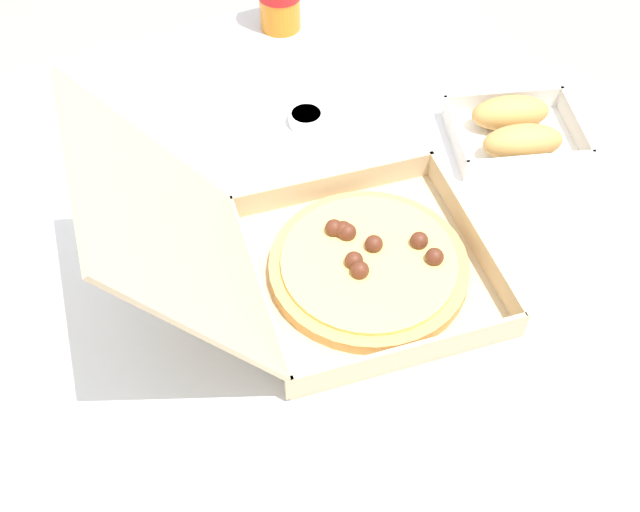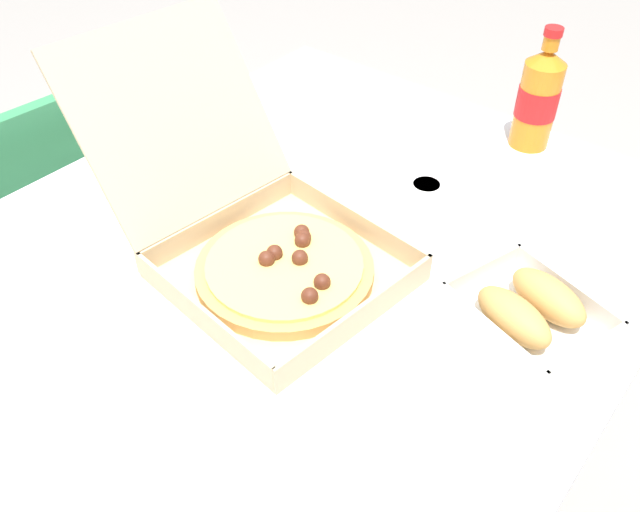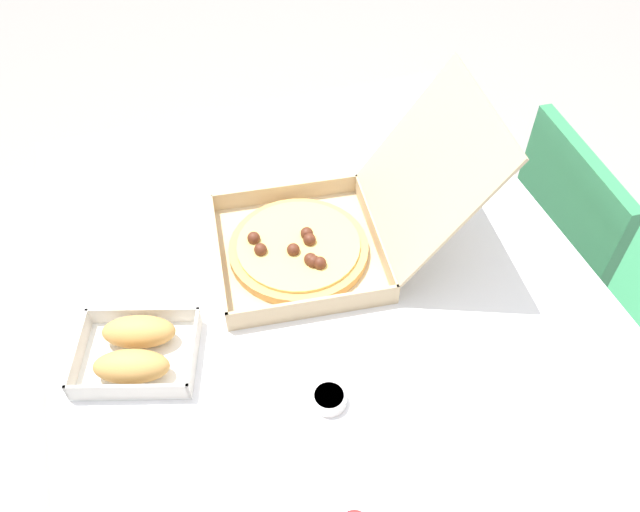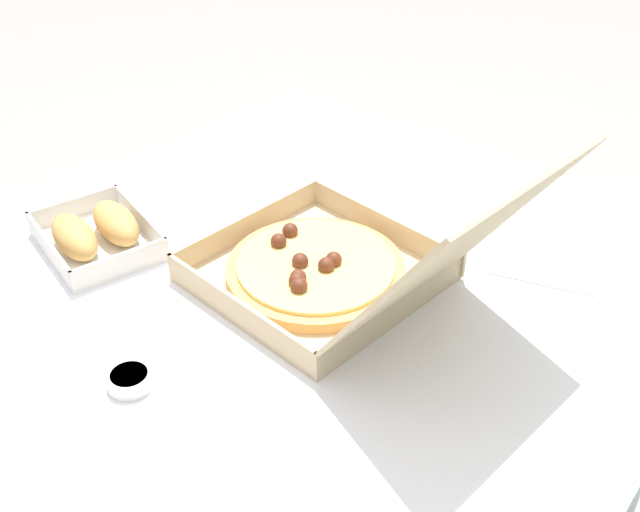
% 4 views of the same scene
% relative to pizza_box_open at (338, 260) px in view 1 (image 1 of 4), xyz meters
% --- Properties ---
extents(ground_plane, '(10.00, 10.00, 0.00)m').
position_rel_pizza_box_open_xyz_m(ground_plane, '(0.07, -0.02, -0.80)').
color(ground_plane, gray).
extents(dining_table, '(1.14, 0.96, 0.76)m').
position_rel_pizza_box_open_xyz_m(dining_table, '(0.07, -0.02, -0.13)').
color(dining_table, white).
rests_on(dining_table, ground_plane).
extents(pizza_box_open, '(0.35, 0.50, 0.30)m').
position_rel_pizza_box_open_xyz_m(pizza_box_open, '(0.00, 0.00, 0.00)').
color(pizza_box_open, tan).
rests_on(pizza_box_open, dining_table).
extents(bread_side_box, '(0.20, 0.23, 0.06)m').
position_rel_pizza_box_open_xyz_m(bread_side_box, '(0.14, -0.36, -0.02)').
color(bread_side_box, white).
rests_on(bread_side_box, dining_table).
extents(dipping_sauce_cup, '(0.06, 0.06, 0.02)m').
position_rel_pizza_box_open_xyz_m(dipping_sauce_cup, '(0.30, -0.09, -0.03)').
color(dipping_sauce_cup, white).
rests_on(dipping_sauce_cup, dining_table).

